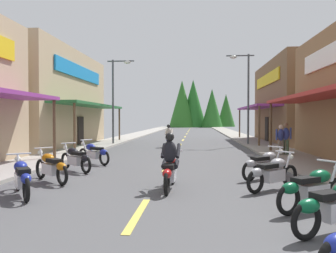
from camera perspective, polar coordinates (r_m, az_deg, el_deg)
ground at (r=31.10m, az=2.71°, el=-2.33°), size 9.10×93.74×0.10m
sidewalk_left at (r=31.84m, az=-7.79°, el=-2.06°), size 2.50×93.74×0.12m
sidewalk_right at (r=31.41m, az=13.36°, el=-2.13°), size 2.50×93.74×0.12m
centerline_dashes at (r=33.57m, az=2.87°, el=-1.96°), size 0.16×68.74×0.01m
storefront_left_far at (r=25.52m, az=-22.21°, el=4.43°), size 8.59×12.15×6.72m
storefront_right_far at (r=29.36m, az=24.02°, el=3.90°), size 9.30×11.58×6.63m
streetlamp_left at (r=24.64m, az=-8.90°, el=6.30°), size 1.99×0.30×6.30m
streetlamp_right at (r=24.55m, az=13.16°, el=6.72°), size 1.99×0.30×6.62m
motorcycle_parked_right_2 at (r=7.65m, az=23.85°, el=-9.73°), size 1.85×1.25×1.04m
motorcycle_parked_right_3 at (r=9.41m, az=17.75°, el=-7.61°), size 1.69×1.47×1.04m
motorcycle_parked_right_4 at (r=11.07m, az=16.47°, el=-6.26°), size 1.72×1.43×1.04m
motorcycle_parked_left_1 at (r=9.08m, az=-24.05°, el=-7.99°), size 1.34×1.79×1.04m
motorcycle_parked_left_2 at (r=10.72m, az=-19.64°, el=-6.53°), size 1.68×1.48×1.04m
motorcycle_parked_left_3 at (r=12.63m, az=-15.76°, el=-5.32°), size 1.69×1.47×1.04m
motorcycle_parked_left_4 at (r=14.47m, az=-12.78°, el=-4.46°), size 1.78×1.35×1.04m
rider_cruising_lead at (r=9.04m, az=0.35°, el=-6.84°), size 0.60×2.14×1.57m
rider_cruising_trailing at (r=22.32m, az=0.12°, el=-1.96°), size 0.60×2.14×1.57m
pedestrian_browsing at (r=17.64m, az=19.03°, el=-1.95°), size 0.55×0.35×1.64m
pedestrian_waiting at (r=17.81m, az=19.80°, el=-1.75°), size 0.49×0.42×1.73m
treeline_backdrop at (r=77.85m, az=5.14°, el=3.58°), size 15.92×12.25×11.14m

